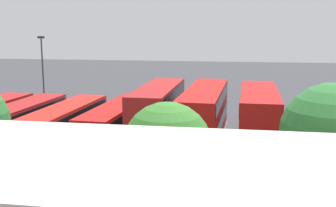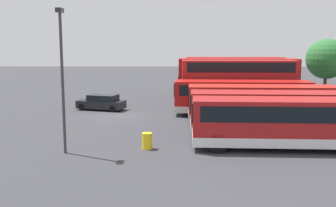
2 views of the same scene
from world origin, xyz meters
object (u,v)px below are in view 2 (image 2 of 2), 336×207
at_px(box_truck_blue, 230,77).
at_px(lamp_post_tall, 62,70).
at_px(bus_single_deck_fourth, 242,96).
at_px(bus_single_deck_fifth, 262,103).
at_px(bus_double_decker_near_end, 234,76).
at_px(bus_single_deck_sixth, 269,112).
at_px(bus_double_decker_second, 238,79).
at_px(bus_single_deck_seventh, 292,122).
at_px(car_hatchback_silver, 102,102).
at_px(waste_bin_yellow, 147,141).
at_px(bus_double_decker_third, 238,83).

bearing_deg(box_truck_blue, lamp_post_tall, -24.22).
distance_m(bus_single_deck_fourth, bus_single_deck_fifth, 3.88).
bearing_deg(bus_double_decker_near_end, bus_single_deck_sixth, -1.77).
relative_size(bus_double_decker_second, bus_single_deck_seventh, 1.04).
bearing_deg(bus_double_decker_second, bus_single_deck_fifth, 0.40).
bearing_deg(car_hatchback_silver, bus_double_decker_near_end, 121.34).
relative_size(car_hatchback_silver, waste_bin_yellow, 4.88).
bearing_deg(bus_single_deck_fourth, bus_double_decker_second, 173.81).
xyz_separation_m(bus_double_decker_second, waste_bin_yellow, (17.86, -8.17, -1.98)).
height_order(bus_double_decker_near_end, bus_single_deck_fifth, bus_double_decker_near_end).
relative_size(bus_double_decker_near_end, bus_double_decker_third, 1.03).
distance_m(bus_double_decker_third, bus_single_deck_fourth, 3.47).
distance_m(bus_single_deck_fifth, lamp_post_tall, 15.45).
height_order(bus_double_decker_near_end, bus_single_deck_sixth, bus_double_decker_near_end).
height_order(bus_single_deck_sixth, waste_bin_yellow, bus_single_deck_sixth).
bearing_deg(bus_double_decker_second, lamp_post_tall, -34.11).
height_order(box_truck_blue, lamp_post_tall, lamp_post_tall).
xyz_separation_m(bus_single_deck_sixth, bus_single_deck_seventh, (3.29, 0.52, 0.00)).
height_order(bus_double_decker_second, bus_single_deck_fifth, bus_double_decker_second).
height_order(bus_double_decker_near_end, bus_single_deck_seventh, bus_double_decker_near_end).
bearing_deg(bus_double_decker_third, bus_single_deck_fourth, -4.30).
bearing_deg(box_truck_blue, bus_single_deck_fourth, -5.14).
distance_m(bus_single_deck_sixth, waste_bin_yellow, 8.64).
bearing_deg(bus_single_deck_seventh, bus_single_deck_fifth, -178.67).
height_order(bus_single_deck_fourth, bus_single_deck_fifth, same).
bearing_deg(bus_single_deck_fifth, bus_single_deck_sixth, -5.35).
bearing_deg(bus_single_deck_sixth, car_hatchback_silver, -128.39).
relative_size(bus_double_decker_near_end, car_hatchback_silver, 2.35).
bearing_deg(bus_single_deck_sixth, box_truck_blue, 177.39).
bearing_deg(waste_bin_yellow, bus_double_decker_near_end, 158.75).
distance_m(bus_single_deck_fifth, car_hatchback_silver, 14.76).
bearing_deg(bus_single_deck_fourth, bus_single_deck_sixth, 3.54).
height_order(bus_double_decker_third, box_truck_blue, bus_double_decker_third).
relative_size(bus_double_decker_third, car_hatchback_silver, 2.29).
xyz_separation_m(bus_double_decker_third, bus_single_deck_fourth, (3.36, -0.25, -0.82)).
bearing_deg(bus_double_decker_second, bus_single_deck_sixth, -1.11).
relative_size(bus_single_deck_sixth, waste_bin_yellow, 11.08).
height_order(box_truck_blue, car_hatchback_silver, box_truck_blue).
bearing_deg(bus_double_decker_near_end, waste_bin_yellow, -21.25).
xyz_separation_m(lamp_post_tall, waste_bin_yellow, (-0.94, 4.56, -4.20)).
distance_m(bus_double_decker_near_end, waste_bin_yellow, 23.42).
xyz_separation_m(bus_double_decker_near_end, bus_double_decker_second, (3.89, -0.29, 0.00)).
xyz_separation_m(bus_single_deck_seventh, waste_bin_yellow, (0.04, -8.41, -1.15)).
distance_m(bus_single_deck_sixth, lamp_post_tall, 13.51).
bearing_deg(bus_single_deck_seventh, bus_single_deck_sixth, -171.00).
relative_size(bus_single_deck_fifth, waste_bin_yellow, 11.79).
bearing_deg(lamp_post_tall, bus_double_decker_third, 141.22).
distance_m(bus_double_decker_near_end, bus_single_deck_fourth, 10.90).
height_order(bus_single_deck_sixth, lamp_post_tall, lamp_post_tall).
distance_m(bus_double_decker_second, bus_single_deck_sixth, 14.56).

